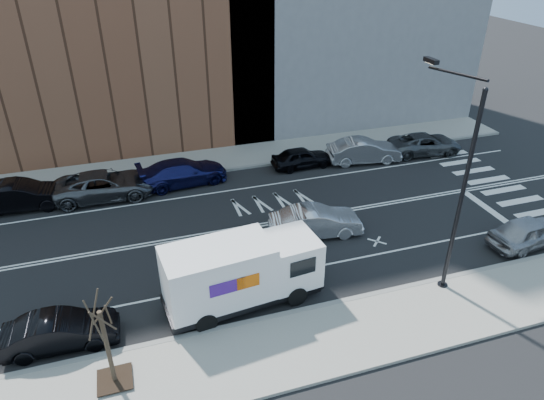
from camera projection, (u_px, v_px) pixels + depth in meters
ground at (246, 227)px, 25.80m from camera, size 120.00×120.00×0.00m
sidewalk_near at (306, 345)px, 18.47m from camera, size 44.00×3.60×0.15m
sidewalk_far at (213, 160)px, 33.06m from camera, size 44.00×3.60×0.15m
curb_near at (290, 313)px, 19.96m from camera, size 44.00×0.25×0.17m
curb_far at (219, 171)px, 31.56m from camera, size 44.00×0.25×0.17m
crosswalk at (496, 185)px, 30.03m from camera, size 3.00×14.00×0.01m
road_markings at (246, 227)px, 25.80m from camera, size 40.00×8.60×0.01m
streetlight at (456, 181)px, 19.42m from camera, size 0.44×4.02×9.34m
street_tree at (109, 354)px, 16.27m from camera, size 1.20×1.20×3.75m
fedex_van at (241, 272)px, 19.93m from camera, size 6.80×2.91×3.02m
far_parked_b at (20, 196)px, 27.13m from camera, size 5.08×1.91×1.66m
far_parked_c at (105, 185)px, 28.31m from camera, size 5.81×2.79×1.60m
far_parked_d at (183, 172)px, 29.81m from camera, size 5.64×2.75×1.58m
far_parked_e at (302, 158)px, 31.95m from camera, size 4.04×1.73×1.36m
far_parked_f at (364, 151)px, 32.61m from camera, size 5.09×2.36×1.62m
far_parked_g at (425, 144)px, 33.92m from camera, size 5.32×2.95×1.41m
driving_sedan at (316, 222)px, 24.83m from camera, size 4.87×2.14×1.56m
near_parked_rear_a at (61, 331)px, 18.23m from camera, size 4.25×1.60×1.39m
near_parked_front at (530, 232)px, 24.07m from camera, size 4.58×2.21×1.51m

